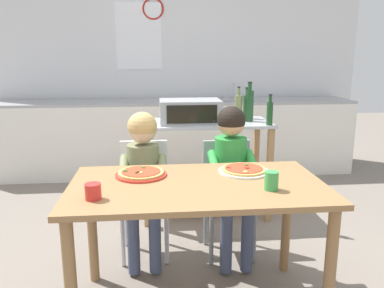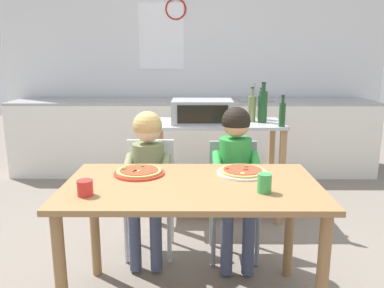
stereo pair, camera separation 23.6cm
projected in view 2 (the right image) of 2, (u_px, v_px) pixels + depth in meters
name	position (u px, v px, depth m)	size (l,w,h in m)	color
ground_plane	(193.00, 220.00, 3.44)	(12.01, 12.01, 0.00)	slate
back_wall_tiled	(193.00, 61.00, 4.95)	(4.82, 0.14, 2.70)	silver
kitchen_counter	(193.00, 137.00, 4.76)	(4.34, 0.60, 1.09)	silver
kitchen_island_cart	(218.00, 153.00, 3.45)	(1.13, 0.53, 0.86)	#B7BABF
toaster_oven	(202.00, 111.00, 3.34)	(0.52, 0.36, 0.20)	#999BA0
bottle_brown_beer	(252.00, 108.00, 3.39)	(0.07, 0.07, 0.30)	olive
bottle_tall_green_wine	(263.00, 106.00, 3.35)	(0.07, 0.07, 0.35)	#1E4723
bottle_squat_spirits	(282.00, 114.00, 3.15)	(0.05, 0.05, 0.26)	#1E4723
bottle_slim_sauce	(262.00, 107.00, 3.50)	(0.07, 0.07, 0.29)	#1E4723
dining_table	(192.00, 202.00, 2.13)	(1.38, 0.77, 0.75)	olive
dining_chair_left	(150.00, 188.00, 2.83)	(0.36, 0.36, 0.81)	silver
dining_chair_right	(233.00, 190.00, 2.79)	(0.36, 0.36, 0.81)	gray
child_in_olive_shirt	(148.00, 166.00, 2.67)	(0.32, 0.42, 1.03)	#424C6B
child_in_green_shirt	(236.00, 166.00, 2.63)	(0.32, 0.42, 1.07)	#424C6B
pizza_plate_red_rimmed	(139.00, 172.00, 2.27)	(0.29, 0.29, 0.03)	red
pizza_plate_white	(242.00, 172.00, 2.27)	(0.30, 0.30, 0.03)	white
drinking_cup_red	(85.00, 188.00, 1.92)	(0.08, 0.08, 0.08)	red
drinking_cup_green	(264.00, 183.00, 1.96)	(0.07, 0.07, 0.10)	green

